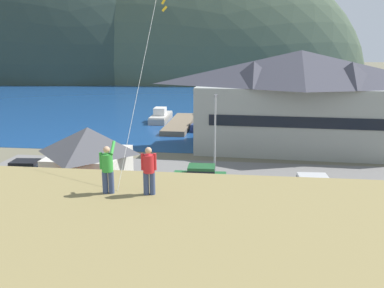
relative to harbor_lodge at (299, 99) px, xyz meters
The scene contains 19 objects.
ground_plane 23.24m from the harbor_lodge, 113.84° to the right, with size 600.00×600.00×0.00m, color #66604C.
parking_lot_pad 18.93m from the harbor_lodge, 120.25° to the right, with size 40.00×20.00×0.10m, color slate.
bay_water 40.82m from the harbor_lodge, 103.02° to the left, with size 360.00×84.00×0.03m, color navy.
far_hill_west_ridge 118.54m from the harbor_lodge, 127.14° to the left, with size 115.55×54.14×93.62m, color #2D3D33.
far_hill_east_peak 102.24m from the harbor_lodge, 106.49° to the left, with size 126.74×55.42×88.95m, color #42513D.
harbor_lodge is the anchor object (origin of this frame).
storage_shed_near_lot 23.63m from the harbor_lodge, 137.24° to the right, with size 5.64×6.04×5.32m.
storage_shed_waterside 9.34m from the harbor_lodge, 159.94° to the left, with size 6.14×5.38×4.55m.
wharf_dock 19.92m from the harbor_lodge, 139.66° to the left, with size 3.20×14.50×0.70m.
moored_boat_wharfside 24.65m from the harbor_lodge, 138.88° to the left, with size 2.50×7.57×2.16m.
moored_boat_outer_mooring 16.34m from the harbor_lodge, 136.77° to the left, with size 2.66×6.27×2.16m.
parked_car_front_row_red 26.77m from the harbor_lodge, 126.25° to the right, with size 4.21×2.07×1.82m.
parked_car_mid_row_center 15.56m from the harbor_lodge, 92.40° to the right, with size 4.27×2.19×1.82m.
parked_car_mid_row_far 27.63m from the harbor_lodge, 149.85° to the right, with size 4.35×2.35×1.82m.
parked_car_mid_row_near 20.74m from the harbor_lodge, 96.24° to the right, with size 4.36×2.38×1.82m.
parked_car_back_row_left 16.86m from the harbor_lodge, 124.33° to the right, with size 4.25×2.15×1.82m.
parking_light_pole 13.08m from the harbor_lodge, 129.27° to the right, with size 0.24×0.78×7.03m.
person_kite_flyer 32.20m from the harbor_lodge, 109.55° to the right, with size 0.52×0.68×1.86m.
person_companion 31.68m from the harbor_lodge, 107.02° to the right, with size 0.55×0.40×1.74m.
Camera 1 is at (2.99, -22.92, 11.01)m, focal length 37.52 mm.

